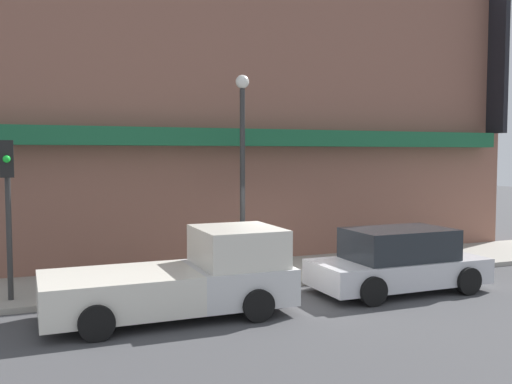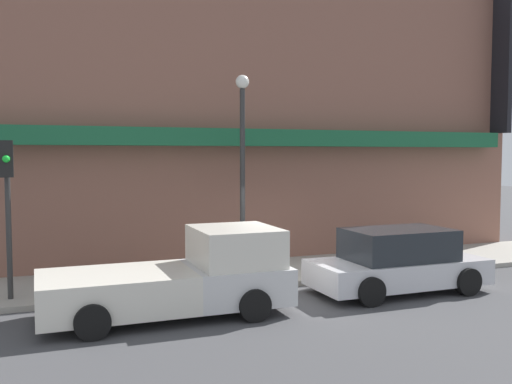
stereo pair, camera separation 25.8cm
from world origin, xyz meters
The scene contains 8 objects.
ground_plane centered at (0.00, 0.00, 0.00)m, with size 80.00×80.00×0.00m, color #424244.
sidewalk centered at (0.00, 1.60, 0.07)m, with size 36.00×3.20×0.13m.
building centered at (0.02, 4.67, 4.53)m, with size 19.80×3.80×11.40m.
pickup_truck centered at (-3.09, -1.37, 0.77)m, with size 5.05×2.28×1.77m.
parked_car centered at (2.24, -1.37, 0.74)m, with size 4.31×2.02×1.54m.
fire_hydrant centered at (3.32, 0.37, 0.44)m, with size 0.21×0.21×0.61m.
street_lamp centered at (-0.75, 1.42, 3.46)m, with size 0.36×0.36×5.29m.
traffic_light centered at (-6.48, 0.68, 2.55)m, with size 0.28×0.42×3.51m.
Camera 1 is at (-6.16, -12.74, 3.35)m, focal length 40.00 mm.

